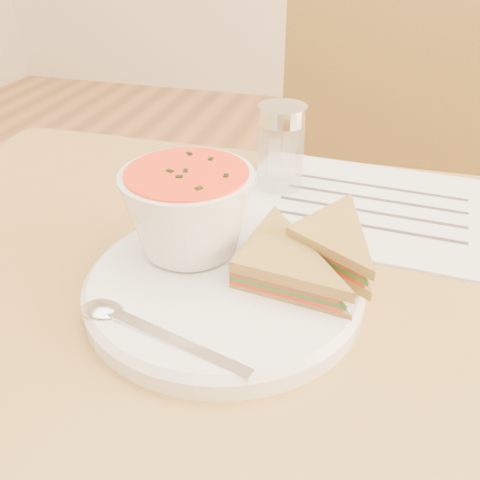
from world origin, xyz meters
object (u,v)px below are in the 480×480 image
(chair_far, at_px, (353,270))
(plate, at_px, (224,287))
(soup_bowl, at_px, (189,215))
(condiment_shaker, at_px, (281,148))

(chair_far, xyz_separation_m, plate, (-0.10, -0.49, 0.29))
(chair_far, bearing_deg, plate, 83.49)
(soup_bowl, bearing_deg, plate, -37.96)
(soup_bowl, bearing_deg, chair_far, 71.81)
(chair_far, distance_m, soup_bowl, 0.59)
(chair_far, height_order, plate, chair_far)
(soup_bowl, distance_m, condiment_shaker, 0.20)
(plate, height_order, condiment_shaker, condiment_shaker)
(chair_far, bearing_deg, condiment_shaker, 73.76)
(condiment_shaker, bearing_deg, soup_bowl, -103.48)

